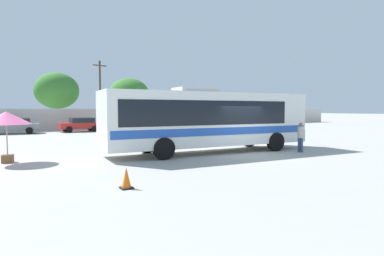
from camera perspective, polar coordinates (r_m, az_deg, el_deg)
ground_plane at (r=25.16m, az=-5.71°, el=-1.97°), size 300.00×300.00×0.00m
perimeter_wall at (r=38.98m, az=-15.32°, el=1.59°), size 80.00×0.30×2.38m
coach_bus_white_blue at (r=17.14m, az=2.82°, el=1.75°), size 11.74×3.48×3.47m
attendant_by_bus_door at (r=18.24m, az=18.94°, el=-1.28°), size 0.39×0.39×1.62m
vendor_umbrella_near_gate_pink at (r=16.02m, az=-30.42°, el=1.38°), size 2.04×2.04×2.25m
parked_car_leftmost_grey at (r=34.63m, az=-29.45°, el=0.38°), size 4.73×2.31×1.47m
parked_car_second_red at (r=35.08m, az=-19.39°, el=0.64°), size 4.16×2.05×1.45m
parked_car_third_silver at (r=36.89m, az=-9.04°, el=0.96°), size 4.31×2.02×1.51m
parked_car_rightmost_maroon at (r=39.86m, az=-1.03°, el=1.20°), size 4.62×2.11×1.54m
utility_pole_near at (r=41.41m, az=-16.19°, el=6.07°), size 1.79×0.47×8.37m
roadside_tree_midleft at (r=44.22m, az=-23.14°, el=6.19°), size 5.44×5.44×7.02m
roadside_tree_midright at (r=45.08m, az=-11.24°, el=5.73°), size 5.68×5.68×6.64m
traffic_cone_on_apron at (r=9.69m, az=-11.72°, el=-8.84°), size 0.36×0.36×0.64m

